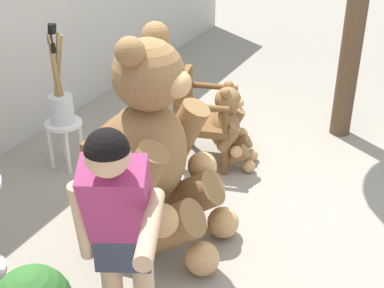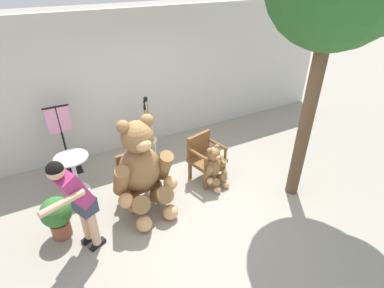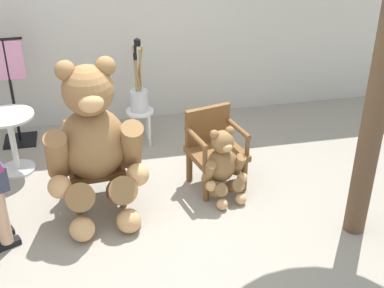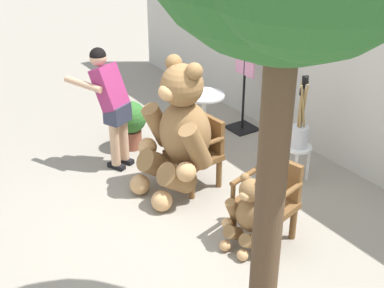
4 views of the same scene
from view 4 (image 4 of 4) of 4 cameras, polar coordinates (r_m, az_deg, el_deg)
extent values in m
plane|color=gray|center=(5.95, -0.06, -8.31)|extent=(60.00, 60.00, 0.00)
cube|color=beige|center=(6.80, 17.19, 8.42)|extent=(10.00, 0.16, 2.80)
cube|color=brown|center=(6.41, 0.17, -1.20)|extent=(0.60, 0.56, 0.07)
cylinder|color=brown|center=(6.56, -2.52, -2.69)|extent=(0.07, 0.07, 0.37)
cylinder|color=brown|center=(6.25, -0.02, -4.34)|extent=(0.07, 0.07, 0.37)
cylinder|color=brown|center=(6.79, 0.35, -1.59)|extent=(0.07, 0.07, 0.37)
cylinder|color=brown|center=(6.48, 2.90, -3.12)|extent=(0.07, 0.07, 0.37)
cube|color=brown|center=(6.43, 1.78, 1.33)|extent=(0.52, 0.10, 0.42)
cylinder|color=brown|center=(6.47, -1.21, 1.61)|extent=(0.09, 0.48, 0.06)
cylinder|color=brown|center=(6.40, -2.69, 0.22)|extent=(0.05, 0.05, 0.22)
cylinder|color=brown|center=(6.12, 1.64, 0.02)|extent=(0.09, 0.48, 0.06)
cylinder|color=brown|center=(6.05, 0.10, -1.47)|extent=(0.05, 0.05, 0.22)
cube|color=brown|center=(5.53, 7.74, -6.51)|extent=(0.67, 0.64, 0.07)
cylinder|color=brown|center=(5.63, 4.42, -8.41)|extent=(0.07, 0.07, 0.37)
cylinder|color=brown|center=(5.42, 8.28, -10.27)|extent=(0.07, 0.07, 0.37)
cylinder|color=brown|center=(5.91, 6.98, -6.62)|extent=(0.07, 0.07, 0.37)
cylinder|color=brown|center=(5.71, 10.74, -8.30)|extent=(0.07, 0.07, 0.37)
cube|color=brown|center=(5.57, 9.28, -3.42)|extent=(0.52, 0.18, 0.42)
cylinder|color=brown|center=(5.52, 5.80, -3.36)|extent=(0.17, 0.48, 0.06)
cylinder|color=brown|center=(5.43, 4.39, -5.20)|extent=(0.05, 0.05, 0.22)
cylinder|color=brown|center=(5.28, 10.12, -5.20)|extent=(0.17, 0.48, 0.06)
cylinder|color=brown|center=(5.19, 8.73, -7.16)|extent=(0.05, 0.05, 0.22)
ellipsoid|color=olive|center=(6.19, -0.74, 1.25)|extent=(0.71, 0.62, 0.77)
sphere|color=olive|center=(5.94, -1.07, 6.28)|extent=(0.49, 0.49, 0.49)
ellipsoid|color=tan|center=(5.84, -2.69, 5.49)|extent=(0.24, 0.20, 0.18)
sphere|color=black|center=(5.83, -2.69, 5.60)|extent=(0.07, 0.07, 0.07)
sphere|color=olive|center=(6.02, -1.96, 8.66)|extent=(0.19, 0.19, 0.19)
sphere|color=olive|center=(5.75, 0.23, 7.76)|extent=(0.19, 0.19, 0.19)
cylinder|color=olive|center=(6.39, -3.62, 2.04)|extent=(0.25, 0.44, 0.58)
sphere|color=tan|center=(6.44, -4.77, -0.34)|extent=(0.23, 0.23, 0.23)
cylinder|color=olive|center=(5.87, 0.41, -0.29)|extent=(0.25, 0.44, 0.58)
sphere|color=tan|center=(5.90, -0.65, -2.99)|extent=(0.23, 0.23, 0.23)
cylinder|color=olive|center=(6.39, -3.85, -2.17)|extent=(0.32, 0.50, 0.45)
sphere|color=tan|center=(6.40, -5.59, -4.32)|extent=(0.24, 0.24, 0.24)
cylinder|color=olive|center=(6.10, -1.63, -3.65)|extent=(0.32, 0.50, 0.45)
sphere|color=tan|center=(6.08, -3.24, -6.08)|extent=(0.24, 0.24, 0.24)
ellipsoid|color=olive|center=(5.46, 6.27, -7.45)|extent=(0.39, 0.35, 0.38)
sphere|color=olive|center=(5.28, 6.31, -4.93)|extent=(0.24, 0.24, 0.24)
ellipsoid|color=tan|center=(5.22, 5.62, -5.54)|extent=(0.13, 0.11, 0.09)
sphere|color=black|center=(5.22, 5.62, -5.49)|extent=(0.04, 0.04, 0.04)
sphere|color=olive|center=(5.28, 5.66, -3.59)|extent=(0.09, 0.09, 0.09)
sphere|color=olive|center=(5.19, 7.24, -4.27)|extent=(0.09, 0.09, 0.09)
cylinder|color=olive|center=(5.50, 4.39, -7.04)|extent=(0.15, 0.23, 0.29)
sphere|color=tan|center=(5.53, 3.77, -8.42)|extent=(0.11, 0.11, 0.11)
cylinder|color=olive|center=(5.33, 7.39, -8.45)|extent=(0.15, 0.23, 0.29)
sphere|color=tan|center=(5.35, 6.91, -9.95)|extent=(0.11, 0.11, 0.11)
cylinder|color=olive|center=(5.53, 4.44, -9.42)|extent=(0.19, 0.26, 0.22)
sphere|color=tan|center=(5.53, 3.56, -10.75)|extent=(0.12, 0.12, 0.12)
cylinder|color=olive|center=(5.44, 6.13, -10.26)|extent=(0.19, 0.26, 0.22)
sphere|color=tan|center=(5.42, 5.42, -11.71)|extent=(0.12, 0.12, 0.12)
cube|color=black|center=(7.12, -7.14, -1.75)|extent=(0.26, 0.18, 0.06)
cylinder|color=tan|center=(6.92, -7.35, 1.44)|extent=(0.12, 0.12, 0.82)
cube|color=black|center=(7.00, -8.06, -2.35)|extent=(0.26, 0.18, 0.06)
cylinder|color=tan|center=(6.80, -8.30, 0.88)|extent=(0.12, 0.12, 0.82)
cube|color=#33384C|center=(6.74, -7.97, 3.30)|extent=(0.32, 0.36, 0.24)
cube|color=#9E2D66|center=(6.68, -8.80, 5.99)|extent=(0.48, 0.45, 0.58)
sphere|color=tan|center=(6.66, -10.00, 9.08)|extent=(0.21, 0.21, 0.21)
sphere|color=black|center=(6.65, -10.01, 9.25)|extent=(0.21, 0.21, 0.21)
cylinder|color=tan|center=(6.69, -11.52, 6.26)|extent=(0.55, 0.31, 0.12)
cylinder|color=tan|center=(6.86, -7.70, 5.56)|extent=(0.19, 0.15, 0.51)
cylinder|color=white|center=(6.63, 11.24, -0.34)|extent=(0.34, 0.34, 0.03)
cylinder|color=white|center=(6.74, 12.25, -2.18)|extent=(0.04, 0.04, 0.43)
cylinder|color=white|center=(6.86, 11.09, -1.51)|extent=(0.04, 0.04, 0.43)
cylinder|color=white|center=(6.62, 11.03, -2.66)|extent=(0.04, 0.04, 0.43)
cylinder|color=white|center=(6.74, 9.88, -1.97)|extent=(0.04, 0.04, 0.43)
cylinder|color=silver|center=(6.57, 11.35, 0.78)|extent=(0.22, 0.22, 0.26)
cylinder|color=#997A47|center=(6.47, 11.52, 3.10)|extent=(0.04, 0.06, 0.67)
cylinder|color=black|center=(6.33, 11.83, 6.18)|extent=(0.05, 0.05, 0.08)
cylinder|color=#997A47|center=(6.47, 11.31, 2.73)|extent=(0.04, 0.06, 0.59)
cylinder|color=black|center=(6.34, 11.59, 5.47)|extent=(0.05, 0.05, 0.08)
cylinder|color=#997A47|center=(6.43, 11.50, 3.33)|extent=(0.10, 0.05, 0.74)
cylinder|color=black|center=(6.28, 11.85, 6.78)|extent=(0.05, 0.05, 0.09)
cylinder|color=#997A47|center=(6.41, 11.79, 3.24)|extent=(0.02, 0.18, 0.73)
cylinder|color=black|center=(6.26, 12.14, 6.67)|extent=(0.04, 0.06, 0.09)
cylinder|color=#997A47|center=(6.44, 11.78, 3.35)|extent=(0.13, 0.08, 0.74)
cylinder|color=black|center=(6.29, 12.14, 6.79)|extent=(0.06, 0.05, 0.09)
cylinder|color=silver|center=(7.34, 1.31, 5.22)|extent=(0.56, 0.56, 0.03)
cylinder|color=silver|center=(7.48, 1.29, 2.66)|extent=(0.07, 0.07, 0.69)
cylinder|color=silver|center=(7.63, 1.26, 0.41)|extent=(0.40, 0.40, 0.03)
cylinder|color=brown|center=(3.68, 8.26, -6.45)|extent=(0.21, 0.21, 2.86)
cylinder|color=brown|center=(7.45, -6.44, 0.55)|extent=(0.28, 0.28, 0.26)
sphere|color=#33702D|center=(7.31, -6.57, 2.86)|extent=(0.44, 0.44, 0.44)
cube|color=black|center=(8.04, 5.36, 1.71)|extent=(0.40, 0.40, 0.02)
cylinder|color=black|center=(7.77, 5.57, 6.14)|extent=(0.04, 0.04, 1.35)
cylinder|color=black|center=(7.56, 5.80, 10.92)|extent=(0.44, 0.03, 0.03)
cube|color=pink|center=(7.63, 5.71, 9.04)|extent=(0.40, 0.03, 0.48)
camera|label=1|loc=(7.65, -25.26, 18.19)|focal=50.00mm
camera|label=2|loc=(5.79, -44.00, 20.58)|focal=28.00mm
camera|label=3|loc=(4.94, -56.02, 14.55)|focal=50.00mm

